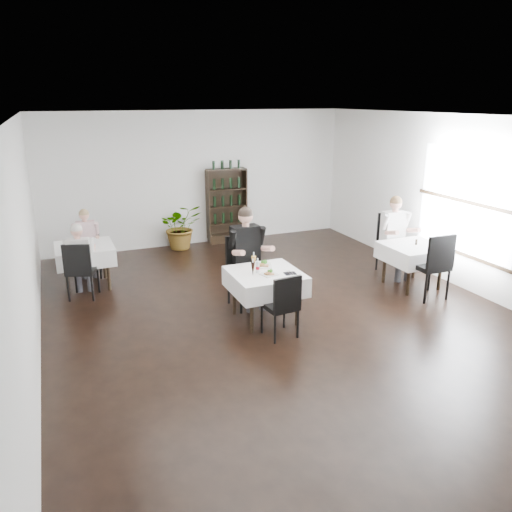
# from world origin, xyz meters

# --- Properties ---
(room_shell) EXTENTS (9.00, 9.00, 9.00)m
(room_shell) POSITION_xyz_m (0.00, 0.00, 1.50)
(room_shell) COLOR black
(room_shell) RESTS_ON ground
(window_right) EXTENTS (0.06, 2.30, 1.85)m
(window_right) POSITION_xyz_m (3.48, 0.00, 1.50)
(window_right) COLOR white
(window_right) RESTS_ON room_shell
(wine_shelf) EXTENTS (0.90, 0.28, 1.75)m
(wine_shelf) POSITION_xyz_m (0.60, 4.31, 0.85)
(wine_shelf) COLOR black
(wine_shelf) RESTS_ON ground
(main_table) EXTENTS (1.03, 1.03, 0.77)m
(main_table) POSITION_xyz_m (-0.30, 0.00, 0.62)
(main_table) COLOR black
(main_table) RESTS_ON ground
(left_table) EXTENTS (0.98, 0.98, 0.77)m
(left_table) POSITION_xyz_m (-2.70, 2.50, 0.62)
(left_table) COLOR black
(left_table) RESTS_ON ground
(right_table) EXTENTS (0.98, 0.98, 0.77)m
(right_table) POSITION_xyz_m (2.70, 0.30, 0.62)
(right_table) COLOR black
(right_table) RESTS_ON ground
(potted_tree) EXTENTS (0.92, 0.80, 1.02)m
(potted_tree) POSITION_xyz_m (-0.53, 4.20, 0.51)
(potted_tree) COLOR #2D6021
(potted_tree) RESTS_ON ground
(main_chair_far) EXTENTS (0.57, 0.58, 1.15)m
(main_chair_far) POSITION_xyz_m (-0.37, 0.69, 0.66)
(main_chair_far) COLOR black
(main_chair_far) RESTS_ON ground
(main_chair_near) EXTENTS (0.47, 0.47, 0.94)m
(main_chair_near) POSITION_xyz_m (-0.32, -0.66, 0.54)
(main_chair_near) COLOR black
(main_chair_near) RESTS_ON ground
(left_chair_far) EXTENTS (0.48, 0.48, 0.95)m
(left_chair_far) POSITION_xyz_m (-2.60, 3.12, 0.54)
(left_chair_far) COLOR black
(left_chair_far) RESTS_ON ground
(left_chair_near) EXTENTS (0.58, 0.58, 0.99)m
(left_chair_near) POSITION_xyz_m (-2.82, 1.93, 0.57)
(left_chair_near) COLOR black
(left_chair_near) RESTS_ON ground
(right_chair_far) EXTENTS (0.67, 0.67, 1.14)m
(right_chair_far) POSITION_xyz_m (2.83, 1.08, 0.65)
(right_chair_far) COLOR black
(right_chair_far) RESTS_ON ground
(right_chair_near) EXTENTS (0.53, 0.54, 1.15)m
(right_chair_near) POSITION_xyz_m (2.62, -0.32, 0.66)
(right_chair_near) COLOR black
(right_chair_near) RESTS_ON ground
(diner_main) EXTENTS (0.63, 0.63, 1.62)m
(diner_main) POSITION_xyz_m (-0.32, 0.67, 0.94)
(diner_main) COLOR #3D3D44
(diner_main) RESTS_ON ground
(diner_left_far) EXTENTS (0.49, 0.50, 1.27)m
(diner_left_far) POSITION_xyz_m (-2.61, 3.18, 0.74)
(diner_left_far) COLOR #3D3D44
(diner_left_far) RESTS_ON ground
(diner_left_near) EXTENTS (0.52, 0.54, 1.30)m
(diner_left_near) POSITION_xyz_m (-2.81, 2.02, 0.75)
(diner_left_near) COLOR #3D3D44
(diner_left_near) RESTS_ON ground
(diner_right_far) EXTENTS (0.57, 0.57, 1.54)m
(diner_right_far) POSITION_xyz_m (2.73, 0.86, 0.89)
(diner_right_far) COLOR #3D3D44
(diner_right_far) RESTS_ON ground
(plate_far) EXTENTS (0.35, 0.35, 0.09)m
(plate_far) POSITION_xyz_m (-0.23, 0.25, 0.79)
(plate_far) COLOR white
(plate_far) RESTS_ON main_table
(plate_near) EXTENTS (0.27, 0.27, 0.07)m
(plate_near) POSITION_xyz_m (-0.30, -0.13, 0.79)
(plate_near) COLOR white
(plate_near) RESTS_ON main_table
(pilsner_dark) EXTENTS (0.06, 0.06, 0.26)m
(pilsner_dark) POSITION_xyz_m (-0.53, -0.08, 0.88)
(pilsner_dark) COLOR black
(pilsner_dark) RESTS_ON main_table
(pilsner_lager) EXTENTS (0.07, 0.07, 0.30)m
(pilsner_lager) POSITION_xyz_m (-0.45, 0.08, 0.89)
(pilsner_lager) COLOR gold
(pilsner_lager) RESTS_ON main_table
(coke_bottle) EXTENTS (0.06, 0.06, 0.23)m
(coke_bottle) POSITION_xyz_m (-0.42, 0.01, 0.86)
(coke_bottle) COLOR silver
(coke_bottle) RESTS_ON main_table
(napkin_cutlery) EXTENTS (0.19, 0.19, 0.02)m
(napkin_cutlery) POSITION_xyz_m (0.01, -0.21, 0.78)
(napkin_cutlery) COLOR black
(napkin_cutlery) RESTS_ON main_table
(pepper_mill) EXTENTS (0.05, 0.05, 0.10)m
(pepper_mill) POSITION_xyz_m (2.75, 0.30, 0.82)
(pepper_mill) COLOR black
(pepper_mill) RESTS_ON right_table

